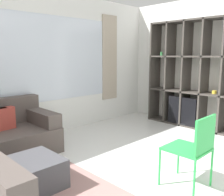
{
  "coord_description": "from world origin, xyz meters",
  "views": [
    {
      "loc": [
        -2.36,
        -0.97,
        1.51
      ],
      "look_at": [
        0.34,
        1.78,
        0.85
      ],
      "focal_mm": 40.0,
      "sensor_mm": 36.0,
      "label": 1
    }
  ],
  "objects": [
    {
      "name": "shelving_unit",
      "position": [
        2.56,
        1.53,
        1.09
      ],
      "size": [
        0.42,
        2.07,
        2.23
      ],
      "color": "silver",
      "rests_on": "ground_plane"
    },
    {
      "name": "ottoman",
      "position": [
        -1.24,
        1.57,
        0.17
      ],
      "size": [
        0.8,
        0.63,
        0.35
      ],
      "color": "#47474C",
      "rests_on": "ground_plane"
    },
    {
      "name": "folding_chair",
      "position": [
        0.16,
        0.28,
        0.52
      ],
      "size": [
        0.44,
        0.46,
        0.86
      ],
      "rotation": [
        0.0,
        0.0,
        3.14
      ],
      "color": "green",
      "rests_on": "ground_plane"
    },
    {
      "name": "wall_back",
      "position": [
        0.0,
        3.26,
        1.36
      ],
      "size": [
        6.68,
        0.11,
        2.7
      ],
      "color": "white",
      "rests_on": "ground_plane"
    },
    {
      "name": "wall_right",
      "position": [
        2.77,
        1.62,
        1.35
      ],
      "size": [
        0.07,
        4.43,
        2.7
      ],
      "primitive_type": "cube",
      "color": "white",
      "rests_on": "ground_plane"
    }
  ]
}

